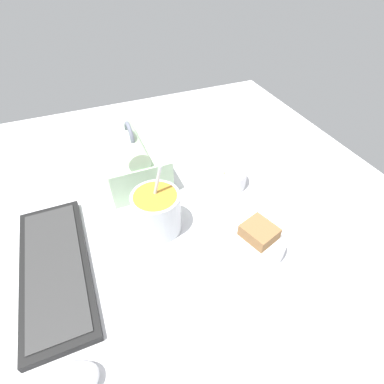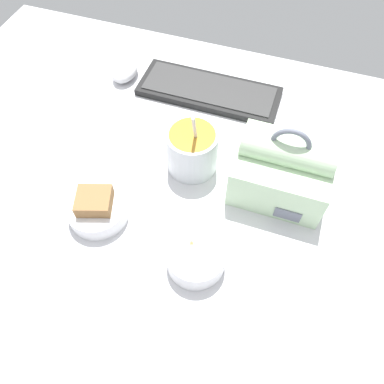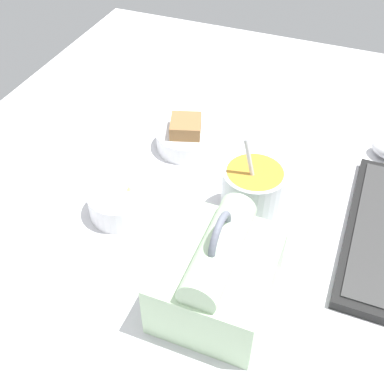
# 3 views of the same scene
# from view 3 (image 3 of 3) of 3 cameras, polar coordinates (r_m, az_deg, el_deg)

# --- Properties ---
(desk_surface) EXTENTS (1.40, 1.10, 0.02)m
(desk_surface) POSITION_cam_3_polar(r_m,az_deg,el_deg) (0.92, 0.62, -0.44)
(desk_surface) COLOR silver
(desk_surface) RESTS_ON ground
(lunch_bag) EXTENTS (0.19, 0.16, 0.18)m
(lunch_bag) POSITION_cam_3_polar(r_m,az_deg,el_deg) (0.71, 3.07, -9.66)
(lunch_bag) COLOR #B7D6AD
(lunch_bag) RESTS_ON desk_surface
(soup_cup) EXTENTS (0.11, 0.11, 0.17)m
(soup_cup) POSITION_cam_3_polar(r_m,az_deg,el_deg) (0.84, 7.19, -0.10)
(soup_cup) COLOR silver
(soup_cup) RESTS_ON desk_surface
(bento_bowl_sandwich) EXTENTS (0.12, 0.12, 0.07)m
(bento_bowl_sandwich) POSITION_cam_3_polar(r_m,az_deg,el_deg) (1.01, -0.74, 6.51)
(bento_bowl_sandwich) COLOR silver
(bento_bowl_sandwich) RESTS_ON desk_surface
(bento_bowl_snacks) EXTENTS (0.11, 0.11, 0.06)m
(bento_bowl_snacks) POSITION_cam_3_polar(r_m,az_deg,el_deg) (0.87, -8.58, -1.18)
(bento_bowl_snacks) COLOR silver
(bento_bowl_snacks) RESTS_ON desk_surface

